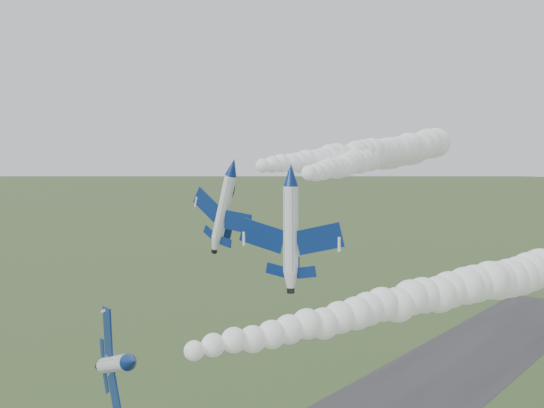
% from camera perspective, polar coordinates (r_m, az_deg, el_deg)
% --- Properties ---
extents(jet_lead, '(6.70, 12.35, 9.88)m').
position_cam_1_polar(jet_lead, '(52.97, -13.16, -14.27)').
color(jet_lead, white).
extents(smoke_trail_jet_lead, '(25.59, 59.26, 5.38)m').
position_cam_1_polar(smoke_trail_jet_lead, '(69.09, 14.83, -8.33)').
color(smoke_trail_jet_lead, white).
extents(jet_pair_left, '(9.81, 12.33, 3.95)m').
position_cam_1_polar(jet_pair_left, '(72.28, -3.79, 3.51)').
color(jet_pair_left, white).
extents(smoke_trail_jet_pair_left, '(7.36, 54.50, 5.46)m').
position_cam_1_polar(smoke_trail_jet_pair_left, '(95.86, 8.93, 4.81)').
color(smoke_trail_jet_pair_left, white).
extents(jet_pair_right, '(11.84, 13.72, 3.44)m').
position_cam_1_polar(jet_pair_right, '(64.35, 1.74, 2.79)').
color(jet_pair_right, white).
extents(smoke_trail_jet_pair_right, '(26.24, 68.73, 5.52)m').
position_cam_1_polar(smoke_trail_jet_pair_right, '(101.23, 9.81, 4.24)').
color(smoke_trail_jet_pair_right, white).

